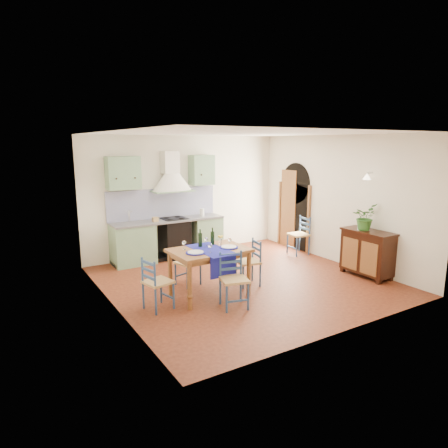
% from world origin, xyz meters
% --- Properties ---
extents(floor, '(5.00, 5.00, 0.00)m').
position_xyz_m(floor, '(0.00, 0.00, 0.00)').
color(floor, '#41180E').
rests_on(floor, ground).
extents(back_wall, '(5.00, 0.96, 2.80)m').
position_xyz_m(back_wall, '(-0.47, 2.29, 1.05)').
color(back_wall, beige).
rests_on(back_wall, ground).
extents(right_wall, '(0.26, 5.00, 2.80)m').
position_xyz_m(right_wall, '(2.50, 0.28, 1.34)').
color(right_wall, beige).
rests_on(right_wall, ground).
extents(left_wall, '(0.04, 5.00, 2.80)m').
position_xyz_m(left_wall, '(-2.50, 0.00, 1.40)').
color(left_wall, beige).
rests_on(left_wall, ground).
extents(ceiling, '(5.00, 5.00, 0.01)m').
position_xyz_m(ceiling, '(0.00, 0.00, 2.80)').
color(ceiling, silver).
rests_on(ceiling, back_wall).
extents(dining_table, '(1.33, 1.00, 1.15)m').
position_xyz_m(dining_table, '(-0.92, -0.31, 0.74)').
color(dining_table, brown).
rests_on(dining_table, ground).
extents(chair_near, '(0.51, 0.51, 0.90)m').
position_xyz_m(chair_near, '(-0.84, -0.94, 0.46)').
color(chair_near, navy).
rests_on(chair_near, ground).
extents(chair_far, '(0.48, 0.48, 0.83)m').
position_xyz_m(chair_far, '(-1.01, 0.34, 0.43)').
color(chair_far, navy).
rests_on(chair_far, ground).
extents(chair_left, '(0.48, 0.48, 0.86)m').
position_xyz_m(chair_left, '(-1.94, -0.39, 0.45)').
color(chair_left, navy).
rests_on(chair_left, ground).
extents(chair_right, '(0.47, 0.47, 0.86)m').
position_xyz_m(chair_right, '(-0.02, -0.23, 0.45)').
color(chair_right, navy).
rests_on(chair_right, ground).
extents(chair_spare, '(0.45, 0.45, 0.91)m').
position_xyz_m(chair_spare, '(2.23, 0.90, 0.47)').
color(chair_spare, navy).
rests_on(chair_spare, ground).
extents(sideboard, '(0.50, 1.05, 0.94)m').
position_xyz_m(sideboard, '(2.26, -1.04, 0.51)').
color(sideboard, black).
rests_on(sideboard, ground).
extents(potted_plant, '(0.58, 0.55, 0.52)m').
position_xyz_m(potted_plant, '(2.22, -0.94, 1.20)').
color(potted_plant, '#2B6123').
rests_on(potted_plant, sideboard).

